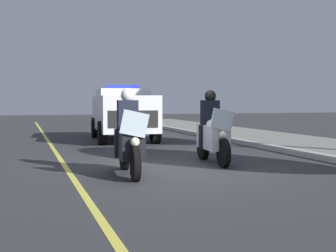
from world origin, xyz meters
TOP-DOWN VIEW (x-y plane):
  - ground_plane at (0.00, 0.00)m, footprint 80.00×80.00m
  - curb_strip at (0.00, 3.96)m, footprint 48.00×0.24m
  - lane_stripe_center at (0.00, -2.23)m, footprint 48.00×0.12m
  - police_motorcycle_lead_left at (0.52, -1.12)m, footprint 2.14×0.62m
  - police_motorcycle_lead_right at (-0.59, 1.12)m, footprint 2.14×0.62m
  - police_suv at (-7.40, 0.43)m, footprint 5.03×2.37m

SIDE VIEW (x-z plane):
  - ground_plane at x=0.00m, z-range 0.00..0.00m
  - lane_stripe_center at x=0.00m, z-range 0.00..0.01m
  - curb_strip at x=0.00m, z-range 0.00..0.15m
  - police_motorcycle_lead_left at x=0.52m, z-range -0.16..1.56m
  - police_motorcycle_lead_right at x=-0.59m, z-range -0.16..1.56m
  - police_suv at x=-7.40m, z-range 0.04..2.09m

